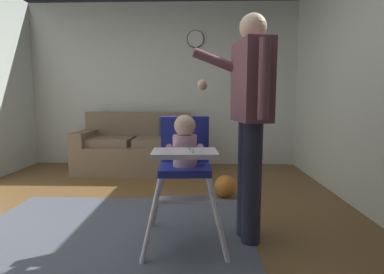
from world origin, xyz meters
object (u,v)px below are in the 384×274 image
object	(u,v)px
adult_standing	(250,116)
toy_ball	(225,186)
couch	(136,148)
high_chair	(185,155)
wall_clock	(196,39)

from	to	relation	value
adult_standing	toy_ball	xyz separation A→B (m)	(-0.09, 0.97, -0.81)
couch	toy_ball	world-z (taller)	couch
high_chair	wall_clock	xyz separation A→B (m)	(0.03, 2.68, 1.34)
toy_ball	wall_clock	size ratio (longest dim) A/B	0.88
couch	wall_clock	world-z (taller)	wall_clock
couch	wall_clock	bearing A→B (deg)	118.71
adult_standing	toy_ball	world-z (taller)	adult_standing
high_chair	adult_standing	xyz separation A→B (m)	(0.47, 0.07, 0.28)
high_chair	adult_standing	distance (m)	0.55
couch	toy_ball	xyz separation A→B (m)	(1.23, -1.17, -0.21)
adult_standing	high_chair	bearing A→B (deg)	-0.17
high_chair	wall_clock	size ratio (longest dim) A/B	3.49
couch	high_chair	world-z (taller)	high_chair
toy_ball	wall_clock	world-z (taller)	wall_clock
toy_ball	high_chair	bearing A→B (deg)	-110.23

